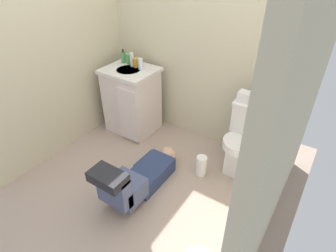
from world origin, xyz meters
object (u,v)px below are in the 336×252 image
Objects in this scene: soap_dispenser at (123,57)px; faucet at (137,61)px; tissue_box at (250,98)px; bottle_clear at (141,64)px; vanity_cabinet at (132,100)px; person_plumber at (138,177)px; bottle_white at (132,60)px; bottle_amber at (136,63)px; toilet at (244,140)px; toiletry_bag at (265,102)px; bottle_green at (129,59)px; toilet_paper_roll at (236,221)px; paper_towel_roll at (201,166)px.

faucet is at bearing 6.01° from soap_dispenser.
bottle_clear reaches higher than tissue_box.
vanity_cabinet is 6.31× the size of bottle_clear.
person_plumber is 1.30m from bottle_clear.
faucet is (-0.00, 0.15, 0.45)m from vanity_cabinet.
bottle_white is at bearing -178.68° from tissue_box.
soap_dispenser is at bearing 170.36° from bottle_amber.
vanity_cabinet reaches higher than toilet.
bottle_amber is (0.22, -0.04, -0.01)m from soap_dispenser.
toiletry_bag is at bearing 49.83° from person_plumber.
toiletry_bag is at bearing 2.14° from bottle_clear.
soap_dispenser is 0.22m from bottle_amber.
toiletry_bag is 0.77× the size of bottle_white.
tissue_box is 1.77× the size of toiletry_bag.
bottle_white reaches higher than bottle_green.
bottle_amber is at bearing 177.75° from toilet.
toiletry_bag is 1.65m from bottle_green.
toilet is 6.82× the size of toilet_paper_roll.
bottle_green is (-1.50, -0.01, 0.08)m from tissue_box.
bottle_amber reaches higher than toiletry_bag.
tissue_box is at bearing 5.10° from vanity_cabinet.
bottle_amber is at bearing -12.51° from bottle_green.
vanity_cabinet is at bearing 165.86° from paper_towel_roll.
toilet is 4.68× the size of bottle_white.
toilet_paper_roll is (0.30, -0.81, -0.75)m from tissue_box.
bottle_clear is (0.22, -0.05, 0.00)m from bottle_green.
bottle_green is 0.22m from bottle_clear.
paper_towel_roll is at bearing -17.23° from soap_dispenser.
vanity_cabinet is (-1.44, -0.03, 0.05)m from toilet.
bottle_green is 0.08m from bottle_white.
bottle_white is 1.46m from paper_towel_roll.
paper_towel_roll is (1.02, -0.36, -0.77)m from bottle_clear.
person_plumber reaches higher than paper_towel_roll.
toiletry_bag is at bearing 40.77° from toilet.
person_plumber is 0.68m from paper_towel_roll.
bottle_white is (-1.42, -0.03, 0.10)m from tissue_box.
toiletry_bag is at bearing 100.40° from toilet_paper_roll.
tissue_box is 1.99× the size of bottle_amber.
soap_dispenser is at bearing 167.88° from bottle_white.
toilet_paper_roll is at bearing -70.53° from toilet.
paper_towel_roll is at bearing -18.03° from bottle_green.
tissue_box reaches higher than vanity_cabinet.
vanity_cabinet reaches higher than person_plumber.
bottle_clear is at bearing -12.27° from bottle_green.
soap_dispenser is 0.31m from bottle_clear.
toiletry_bag is 1.74m from soap_dispenser.
toiletry_bag is (0.80, 0.95, 0.63)m from person_plumber.
faucet is 0.45× the size of tissue_box.
vanity_cabinet is at bearing -71.04° from bottle_white.
soap_dispenser is at bearing 134.19° from person_plumber.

